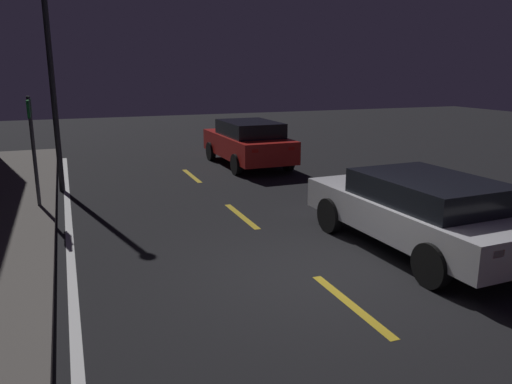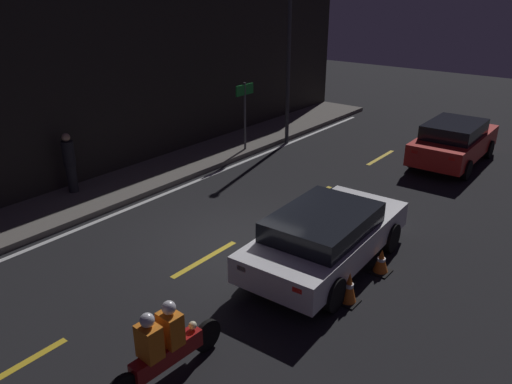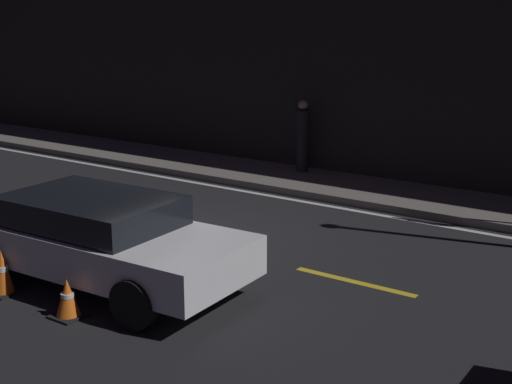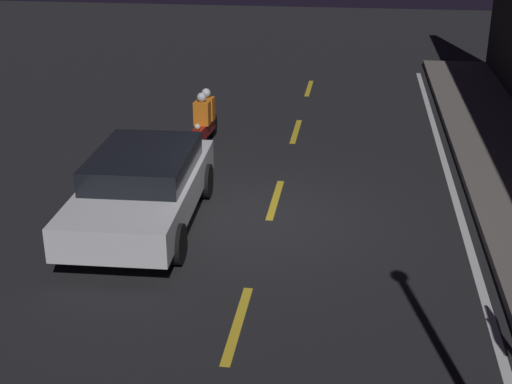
{
  "view_description": "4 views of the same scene",
  "coord_description": "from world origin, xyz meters",
  "px_view_note": "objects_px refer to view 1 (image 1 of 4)",
  "views": [
    {
      "loc": [
        -6.35,
        3.44,
        3.12
      ],
      "look_at": [
        2.41,
        0.08,
        0.8
      ],
      "focal_mm": 35.0,
      "sensor_mm": 36.0,
      "label": 1
    },
    {
      "loc": [
        -7.94,
        -6.95,
        5.73
      ],
      "look_at": [
        1.02,
        0.13,
        0.94
      ],
      "focal_mm": 35.0,
      "sensor_mm": 36.0,
      "label": 2
    },
    {
      "loc": [
        8.07,
        -9.14,
        4.0
      ],
      "look_at": [
        1.54,
        0.2,
        1.08
      ],
      "focal_mm": 50.0,
      "sensor_mm": 36.0,
      "label": 3
    },
    {
      "loc": [
        11.89,
        1.47,
        5.52
      ],
      "look_at": [
        1.16,
        -0.08,
        1.04
      ],
      "focal_mm": 50.0,
      "sensor_mm": 36.0,
      "label": 4
    }
  ],
  "objects_px": {
    "taxi_red": "(248,142)",
    "street_lamp": "(50,64)",
    "traffic_cone_mid": "(447,221)",
    "shop_sign": "(32,130)",
    "sedan_white": "(420,209)",
    "traffic_cone_near": "(506,240)"
  },
  "relations": [
    {
      "from": "taxi_red",
      "to": "street_lamp",
      "type": "height_order",
      "value": "street_lamp"
    },
    {
      "from": "traffic_cone_mid",
      "to": "street_lamp",
      "type": "relative_size",
      "value": 0.09
    },
    {
      "from": "shop_sign",
      "to": "sedan_white",
      "type": "bearing_deg",
      "value": -128.04
    },
    {
      "from": "traffic_cone_near",
      "to": "shop_sign",
      "type": "bearing_deg",
      "value": 51.67
    },
    {
      "from": "taxi_red",
      "to": "street_lamp",
      "type": "relative_size",
      "value": 0.75
    },
    {
      "from": "sedan_white",
      "to": "street_lamp",
      "type": "bearing_deg",
      "value": 37.95
    },
    {
      "from": "sedan_white",
      "to": "street_lamp",
      "type": "height_order",
      "value": "street_lamp"
    },
    {
      "from": "taxi_red",
      "to": "shop_sign",
      "type": "relative_size",
      "value": 1.8
    },
    {
      "from": "traffic_cone_near",
      "to": "shop_sign",
      "type": "height_order",
      "value": "shop_sign"
    },
    {
      "from": "sedan_white",
      "to": "traffic_cone_near",
      "type": "xyz_separation_m",
      "value": [
        -0.91,
        -1.08,
        -0.42
      ]
    },
    {
      "from": "traffic_cone_near",
      "to": "shop_sign",
      "type": "distance_m",
      "value": 9.6
    },
    {
      "from": "sedan_white",
      "to": "street_lamp",
      "type": "distance_m",
      "value": 9.41
    },
    {
      "from": "traffic_cone_near",
      "to": "traffic_cone_mid",
      "type": "bearing_deg",
      "value": -0.29
    },
    {
      "from": "traffic_cone_near",
      "to": "street_lamp",
      "type": "bearing_deg",
      "value": 41.66
    },
    {
      "from": "sedan_white",
      "to": "taxi_red",
      "type": "height_order",
      "value": "taxi_red"
    },
    {
      "from": "traffic_cone_near",
      "to": "taxi_red",
      "type": "bearing_deg",
      "value": 7.12
    },
    {
      "from": "traffic_cone_near",
      "to": "traffic_cone_mid",
      "type": "distance_m",
      "value": 1.4
    },
    {
      "from": "street_lamp",
      "to": "traffic_cone_near",
      "type": "bearing_deg",
      "value": -138.34
    },
    {
      "from": "taxi_red",
      "to": "street_lamp",
      "type": "xyz_separation_m",
      "value": [
        -1.59,
        5.78,
        2.45
      ]
    },
    {
      "from": "sedan_white",
      "to": "traffic_cone_near",
      "type": "distance_m",
      "value": 1.47
    },
    {
      "from": "traffic_cone_mid",
      "to": "taxi_red",
      "type": "bearing_deg",
      "value": 8.4
    },
    {
      "from": "street_lamp",
      "to": "taxi_red",
      "type": "bearing_deg",
      "value": -74.58
    }
  ]
}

